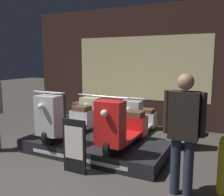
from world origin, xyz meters
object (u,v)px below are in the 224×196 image
object	(u,v)px
scooter_display_left	(65,119)
scooter_backrow_3	(183,125)
scooter_display_right	(122,126)
street_bollard	(222,166)
scooter_backrow_2	(138,120)
price_sign_board	(74,146)
person_right_browsing	(184,127)
scooter_backrow_1	(100,115)
scooter_backrow_0	(67,111)

from	to	relation	value
scooter_display_left	scooter_backrow_3	xyz separation A→B (m)	(2.03, 1.53, -0.26)
scooter_display_right	street_bollard	size ratio (longest dim) A/B	1.88
scooter_backrow_2	scooter_backrow_3	size ratio (longest dim) A/B	1.00
scooter_display_left	scooter_backrow_2	distance (m)	1.84
scooter_backrow_2	street_bollard	bearing A→B (deg)	-45.95
scooter_backrow_3	price_sign_board	distance (m)	2.64
scooter_display_left	price_sign_board	distance (m)	1.12
price_sign_board	scooter_display_right	bearing A→B (deg)	59.09
scooter_display_left	scooter_backrow_3	bearing A→B (deg)	37.07
person_right_browsing	street_bollard	bearing A→B (deg)	27.43
scooter_backrow_2	person_right_browsing	world-z (taller)	person_right_browsing
scooter_backrow_3	person_right_browsing	bearing A→B (deg)	-80.09
scooter_display_left	scooter_backrow_3	distance (m)	2.55
price_sign_board	scooter_backrow_1	bearing A→B (deg)	109.50
scooter_display_left	scooter_backrow_2	bearing A→B (deg)	57.23
scooter_backrow_1	person_right_browsing	world-z (taller)	person_right_browsing
scooter_display_right	scooter_backrow_2	bearing A→B (deg)	99.38
scooter_backrow_3	price_sign_board	size ratio (longest dim) A/B	1.74
scooter_display_left	scooter_backrow_1	distance (m)	1.55
scooter_backrow_3	scooter_backrow_2	bearing A→B (deg)	180.00
scooter_backrow_2	price_sign_board	world-z (taller)	scooter_backrow_2
scooter_display_right	scooter_display_left	bearing A→B (deg)	180.00
scooter_backrow_0	person_right_browsing	world-z (taller)	person_right_browsing
person_right_browsing	price_sign_board	xyz separation A→B (m)	(-1.65, -0.09, -0.50)
person_right_browsing	scooter_backrow_1	bearing A→B (deg)	137.95
scooter_display_right	price_sign_board	distance (m)	0.94
scooter_backrow_3	street_bollard	xyz separation A→B (m)	(0.87, -1.98, 0.02)
scooter_backrow_1	person_right_browsing	distance (m)	3.38
scooter_backrow_2	scooter_backrow_3	distance (m)	1.04
price_sign_board	scooter_backrow_0	bearing A→B (deg)	128.76
scooter_display_right	price_sign_board	size ratio (longest dim) A/B	1.74
scooter_backrow_0	scooter_backrow_3	size ratio (longest dim) A/B	1.00
scooter_backrow_0	scooter_backrow_1	world-z (taller)	same
scooter_display_right	scooter_backrow_2	size ratio (longest dim) A/B	1.00
scooter_backrow_0	price_sign_board	bearing A→B (deg)	-51.24
price_sign_board	person_right_browsing	bearing A→B (deg)	3.14
scooter_display_left	scooter_display_right	distance (m)	1.24
street_bollard	scooter_display_right	bearing A→B (deg)	164.91
person_right_browsing	street_bollard	distance (m)	0.76
scooter_display_right	scooter_backrow_1	distance (m)	2.02
scooter_backrow_3	scooter_display_right	bearing A→B (deg)	-117.25
person_right_browsing	scooter_display_left	bearing A→B (deg)	163.87
scooter_backrow_2	person_right_browsing	distance (m)	2.71
scooter_display_left	scooter_backrow_1	size ratio (longest dim) A/B	1.00
person_right_browsing	scooter_backrow_2	bearing A→B (deg)	122.69
price_sign_board	scooter_backrow_3	bearing A→B (deg)	61.48
scooter_display_left	price_sign_board	world-z (taller)	scooter_display_left
price_sign_board	street_bollard	xyz separation A→B (m)	(2.14, 0.34, -0.04)
scooter_display_left	price_sign_board	bearing A→B (deg)	-45.88
scooter_backrow_0	price_sign_board	distance (m)	2.98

